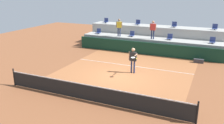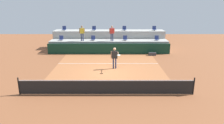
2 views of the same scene
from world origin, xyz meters
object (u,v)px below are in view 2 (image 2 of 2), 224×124
(tennis_player, at_px, (115,56))
(stadium_chair_lower_left, at_px, (94,38))
(equipment_bag, at_px, (153,54))
(stadium_chair_lower_far_right, at_px, (158,38))
(tennis_ball, at_px, (120,56))
(stadium_chair_upper_right, at_px, (125,29))
(stadium_chair_lower_far_left, at_px, (62,38))
(stadium_chair_upper_left, at_px, (95,29))
(spectator_leaning_on_rail, at_px, (113,32))
(spectator_in_white, at_px, (83,32))
(stadium_chair_lower_right, at_px, (126,38))
(stadium_chair_upper_far_right, at_px, (155,29))
(stadium_chair_upper_far_left, at_px, (65,29))

(tennis_player, bearing_deg, stadium_chair_lower_left, 110.26)
(stadium_chair_lower_left, xyz_separation_m, tennis_player, (2.31, -6.27, -0.37))
(tennis_player, distance_m, equipment_bag, 5.95)
(equipment_bag, bearing_deg, stadium_chair_lower_far_right, 67.59)
(stadium_chair_lower_left, relative_size, tennis_ball, 7.65)
(stadium_chair_lower_far_right, height_order, stadium_chair_upper_right, stadium_chair_upper_right)
(stadium_chair_lower_left, distance_m, tennis_ball, 7.14)
(stadium_chair_upper_right, bearing_deg, stadium_chair_lower_left, -153.16)
(stadium_chair_lower_far_left, height_order, stadium_chair_lower_far_right, same)
(stadium_chair_upper_left, relative_size, equipment_bag, 0.68)
(tennis_ball, bearing_deg, tennis_player, 134.95)
(stadium_chair_lower_left, bearing_deg, stadium_chair_lower_far_left, 180.00)
(spectator_leaning_on_rail, distance_m, tennis_ball, 6.35)
(tennis_player, bearing_deg, equipment_bag, 47.72)
(stadium_chair_upper_left, height_order, spectator_in_white, spectator_in_white)
(stadium_chair_lower_far_right, xyz_separation_m, tennis_ball, (-4.39, -6.62, -0.28))
(stadium_chair_lower_right, distance_m, stadium_chair_upper_right, 1.99)
(spectator_in_white, bearing_deg, stadium_chair_lower_far_left, 170.89)
(stadium_chair_upper_far_right, relative_size, spectator_leaning_on_rail, 0.32)
(stadium_chair_lower_far_left, relative_size, tennis_ball, 7.65)
(stadium_chair_lower_far_right, distance_m, tennis_player, 7.87)
(spectator_leaning_on_rail, bearing_deg, stadium_chair_lower_far_left, 176.10)
(stadium_chair_upper_far_left, height_order, spectator_in_white, spectator_in_white)
(tennis_player, relative_size, spectator_in_white, 1.08)
(stadium_chair_lower_right, relative_size, tennis_player, 0.29)
(stadium_chair_upper_far_right, bearing_deg, spectator_in_white, -165.15)
(tennis_ball, bearing_deg, spectator_in_white, 121.44)
(stadium_chair_upper_right, xyz_separation_m, spectator_in_white, (-4.71, -2.18, -0.08))
(stadium_chair_lower_right, bearing_deg, stadium_chair_upper_far_right, 26.93)
(stadium_chair_lower_far_left, distance_m, stadium_chair_upper_right, 7.37)
(tennis_player, height_order, tennis_ball, tennis_player)
(tennis_ball, distance_m, equipment_bag, 6.01)
(stadium_chair_upper_far_right, bearing_deg, spectator_leaning_on_rail, -156.42)
(stadium_chair_upper_right, relative_size, stadium_chair_upper_far_right, 1.00)
(stadium_chair_upper_left, xyz_separation_m, stadium_chair_upper_far_right, (7.12, 0.00, 0.00))
(stadium_chair_lower_left, height_order, tennis_ball, stadium_chair_lower_left)
(stadium_chair_upper_left, bearing_deg, stadium_chair_lower_far_left, -152.84)
(stadium_chair_lower_far_left, distance_m, spectator_in_white, 2.54)
(stadium_chair_upper_far_left, relative_size, equipment_bag, 0.68)
(stadium_chair_upper_left, bearing_deg, stadium_chair_upper_far_left, 180.00)
(stadium_chair_upper_right, height_order, tennis_ball, stadium_chair_upper_right)
(stadium_chair_upper_right, bearing_deg, stadium_chair_lower_far_left, -165.77)
(stadium_chair_lower_left, height_order, tennis_player, tennis_player)
(spectator_leaning_on_rail, relative_size, equipment_bag, 2.16)
(stadium_chair_lower_right, xyz_separation_m, tennis_ball, (-0.88, -6.62, -0.28))
(stadium_chair_upper_far_right, bearing_deg, stadium_chair_upper_far_left, 180.00)
(stadium_chair_upper_far_left, relative_size, spectator_in_white, 0.32)
(stadium_chair_lower_right, bearing_deg, spectator_leaning_on_rail, -165.29)
(stadium_chair_lower_far_left, height_order, stadium_chair_upper_far_right, stadium_chair_upper_far_right)
(stadium_chair_lower_left, height_order, stadium_chair_upper_far_left, stadium_chair_upper_far_left)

